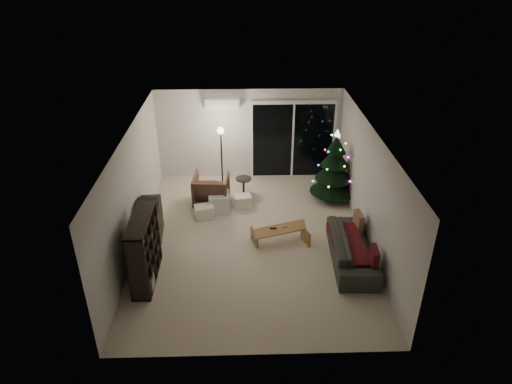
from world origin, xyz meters
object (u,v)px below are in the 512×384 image
armchair (211,189)px  coffee_table (280,236)px  bookshelf (135,250)px  christmas_tree (335,165)px  media_cabinet (149,226)px  sofa (352,248)px

armchair → coffee_table: size_ratio=0.75×
bookshelf → coffee_table: size_ratio=1.16×
bookshelf → christmas_tree: christmas_tree is taller
media_cabinet → christmas_tree: 4.77m
media_cabinet → sofa: 4.38m
bookshelf → media_cabinet: 1.30m
bookshelf → media_cabinet: bearing=76.6°
bookshelf → armchair: 3.22m
bookshelf → sofa: size_ratio=0.66×
armchair → media_cabinet: bearing=56.9°
media_cabinet → coffee_table: size_ratio=1.12×
armchair → coffee_table: bearing=135.5°
media_cabinet → coffee_table: (2.86, -0.13, -0.23)m
media_cabinet → sofa: size_ratio=0.64×
sofa → christmas_tree: 2.74m
media_cabinet → sofa: bearing=-15.0°
armchair → christmas_tree: size_ratio=0.47×
armchair → sofa: armchair is taller
sofa → christmas_tree: christmas_tree is taller
sofa → coffee_table: size_ratio=1.76×
sofa → media_cabinet: bearing=82.1°
armchair → sofa: 3.92m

